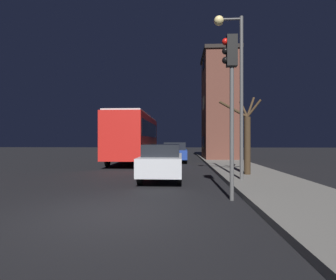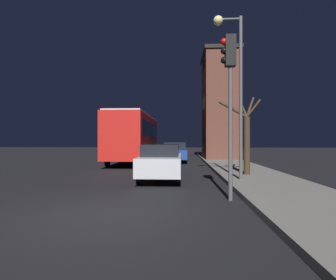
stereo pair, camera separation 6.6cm
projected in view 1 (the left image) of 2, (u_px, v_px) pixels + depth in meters
ground_plane at (109, 213)px, 6.22m from camera, size 120.00×120.00×0.00m
sidewalk at (330, 213)px, 5.96m from camera, size 3.16×60.00×0.17m
brick_building at (220, 106)px, 23.47m from camera, size 3.10×4.95×9.35m
streetlamp at (234, 71)px, 10.53m from camera, size 1.16×0.39×6.60m
traffic_light at (231, 83)px, 7.55m from camera, size 0.43×0.24×4.77m
bare_tree at (246, 137)px, 12.13m from camera, size 1.91×1.22×3.73m
bus at (134, 135)px, 20.37m from camera, size 2.58×9.95×3.67m
car_near_lane at (162, 161)px, 11.67m from camera, size 1.73×4.60×1.56m
car_mid_lane at (175, 152)px, 20.83m from camera, size 1.87×3.99×1.59m
car_far_lane at (176, 149)px, 29.93m from camera, size 1.77×3.82×1.53m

